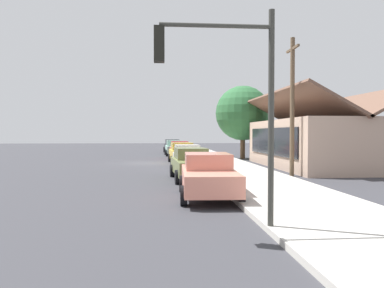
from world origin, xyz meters
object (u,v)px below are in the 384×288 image
Objects in this scene: traffic_light_main at (226,83)px; fire_hydrant_red at (213,164)px; car_ivory at (187,157)px; utility_pole_wooden at (292,104)px; car_charcoal at (172,146)px; car_mustard at (182,153)px; car_coral at (208,175)px; car_olive at (191,164)px; car_cherry at (180,150)px; car_seafoam at (174,148)px; shade_tree at (243,113)px.

traffic_light_main is 7.32× the size of fire_hydrant_red.
utility_pole_wooden is (4.18, 5.39, 3.12)m from car_ivory.
car_charcoal is 1.00× the size of car_mustard.
car_olive is at bearing -175.79° from car_coral.
car_ivory is 0.57× the size of utility_pole_wooden.
fire_hydrant_red is at bearing 173.13° from traffic_light_main.
car_ivory is at bearing 175.20° from car_olive.
car_charcoal is at bearing -177.64° from car_cherry.
car_charcoal is at bearing -167.84° from utility_pole_wooden.
car_mustard is 0.96× the size of car_olive.
car_seafoam is at bearing -176.14° from car_cherry.
shade_tree reaches higher than car_coral.
shade_tree is (-10.12, 5.83, 3.35)m from car_ivory.
traffic_light_main is at bearing -6.87° from fire_hydrant_red.
car_charcoal is at bearing 178.60° from car_mustard.
shade_tree is at bearing 149.95° from car_ivory.
car_olive is at bearing -3.12° from car_mustard.
car_seafoam reaches higher than fire_hydrant_red.
car_olive and car_coral have the same top height.
car_charcoal and car_seafoam have the same top height.
traffic_light_main reaches higher than car_seafoam.
car_seafoam is 6.49× the size of fire_hydrant_red.
car_olive is 1.04× the size of car_coral.
car_cherry is at bearing 179.24° from traffic_light_main.
utility_pole_wooden is (25.96, 5.59, 3.11)m from car_charcoal.
car_ivory and car_olive have the same top height.
car_olive is at bearing 179.59° from traffic_light_main.
car_ivory is at bearing 0.49° from car_cherry.
shade_tree is 26.52m from traffic_light_main.
car_seafoam is at bearing 178.92° from car_mustard.
traffic_light_main is 14.20m from fire_hydrant_red.
car_ivory is 0.83× the size of traffic_light_main.
car_cherry is 26.49m from traffic_light_main.
fire_hydrant_red is at bearing 152.30° from car_olive.
car_charcoal is 21.78m from car_ivory.
car_coral is 6.73× the size of fire_hydrant_red.
car_cherry is 5.15m from car_mustard.
car_olive is at bearing -0.09° from car_cherry.
utility_pole_wooden is 10.56× the size of fire_hydrant_red.
traffic_light_main is 12.82m from utility_pole_wooden.
car_mustard is 0.91× the size of traffic_light_main.
car_coral is 21.83m from shade_tree.
shade_tree reaches higher than car_mustard.
utility_pole_wooden is at bearing 20.57° from car_cherry.
car_charcoal is at bearing 179.90° from traffic_light_main.
car_charcoal is 0.63× the size of utility_pole_wooden.
car_charcoal is at bearing -176.15° from fire_hydrant_red.
car_cherry is 6.68m from shade_tree.
traffic_light_main is (15.68, -0.27, 2.68)m from car_ivory.
shade_tree is at bearing 25.26° from car_charcoal.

